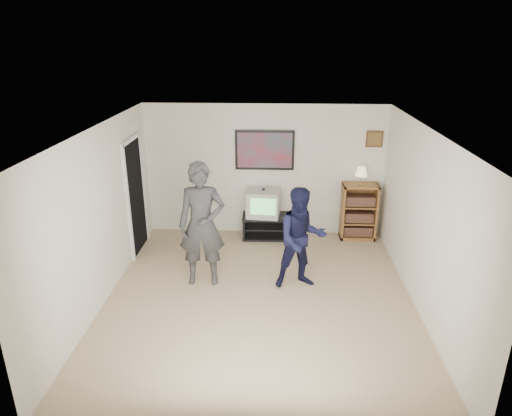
# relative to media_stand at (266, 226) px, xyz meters

# --- Properties ---
(room_shell) EXTENTS (4.51, 5.00, 2.51)m
(room_shell) POSITION_rel_media_stand_xyz_m (-0.04, -1.88, 1.03)
(room_shell) COLOR #977960
(room_shell) RESTS_ON ground
(media_stand) EXTENTS (0.89, 0.51, 0.44)m
(media_stand) POSITION_rel_media_stand_xyz_m (0.00, 0.00, 0.00)
(media_stand) COLOR black
(media_stand) RESTS_ON room_shell
(crt_television) EXTENTS (0.65, 0.56, 0.51)m
(crt_television) POSITION_rel_media_stand_xyz_m (-0.05, 0.00, 0.47)
(crt_television) COLOR #B0B0AB
(crt_television) RESTS_ON media_stand
(bookshelf) EXTENTS (0.65, 0.37, 1.07)m
(bookshelf) POSITION_rel_media_stand_xyz_m (1.75, 0.05, 0.31)
(bookshelf) COLOR brown
(bookshelf) RESTS_ON room_shell
(table_lamp) EXTENTS (0.22, 0.22, 0.35)m
(table_lamp) POSITION_rel_media_stand_xyz_m (1.73, 0.01, 1.02)
(table_lamp) COLOR #FFF6C1
(table_lamp) RESTS_ON bookshelf
(person_tall) EXTENTS (0.74, 0.52, 1.94)m
(person_tall) POSITION_rel_media_stand_xyz_m (-0.93, -1.74, 0.75)
(person_tall) COLOR #303133
(person_tall) RESTS_ON room_shell
(person_short) EXTENTS (0.88, 0.75, 1.59)m
(person_short) POSITION_rel_media_stand_xyz_m (0.58, -1.79, 0.57)
(person_short) COLOR black
(person_short) RESTS_ON room_shell
(controller_left) EXTENTS (0.07, 0.12, 0.04)m
(controller_left) POSITION_rel_media_stand_xyz_m (-0.98, -1.58, 1.01)
(controller_left) COLOR white
(controller_left) RESTS_ON person_tall
(controller_right) EXTENTS (0.08, 0.12, 0.03)m
(controller_right) POSITION_rel_media_stand_xyz_m (0.57, -1.59, 0.78)
(controller_right) COLOR white
(controller_right) RESTS_ON person_short
(poster) EXTENTS (1.10, 0.03, 0.75)m
(poster) POSITION_rel_media_stand_xyz_m (-0.04, 0.25, 1.43)
(poster) COLOR black
(poster) RESTS_ON room_shell
(air_vent) EXTENTS (0.28, 0.02, 0.14)m
(air_vent) POSITION_rel_media_stand_xyz_m (-0.59, 0.25, 1.73)
(air_vent) COLOR white
(air_vent) RESTS_ON room_shell
(small_picture) EXTENTS (0.30, 0.03, 0.30)m
(small_picture) POSITION_rel_media_stand_xyz_m (1.96, 0.25, 1.66)
(small_picture) COLOR #412014
(small_picture) RESTS_ON room_shell
(doorway) EXTENTS (0.03, 0.85, 2.00)m
(doorway) POSITION_rel_media_stand_xyz_m (-2.27, -0.63, 0.78)
(doorway) COLOR black
(doorway) RESTS_ON room_shell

